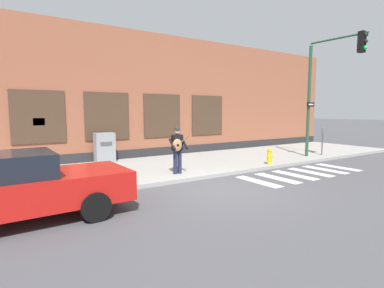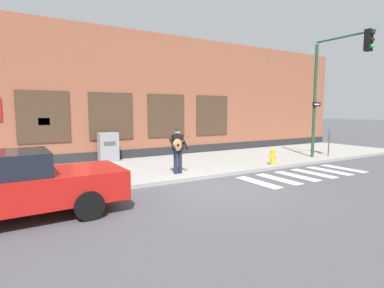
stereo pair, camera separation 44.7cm
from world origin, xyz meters
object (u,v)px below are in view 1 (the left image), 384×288
red_car (17,188)px  busker (177,148)px  utility_box (105,148)px  fire_hydrant (270,156)px  traffic_light (328,77)px  parking_meter (323,137)px

red_car → busker: busker is taller
busker → utility_box: busker is taller
utility_box → busker: bearing=-69.8°
fire_hydrant → red_car: bearing=-170.9°
utility_box → fire_hydrant: bearing=-37.3°
traffic_light → fire_hydrant: size_ratio=8.05×
red_car → busker: (5.12, 1.96, 0.33)m
traffic_light → fire_hydrant: bearing=173.9°
utility_box → traffic_light: bearing=-27.4°
red_car → traffic_light: size_ratio=0.83×
traffic_light → fire_hydrant: 4.89m
traffic_light → parking_meter: 3.15m
busker → utility_box: bearing=110.2°
parking_meter → fire_hydrant: bearing=-174.5°
busker → utility_box: size_ratio=1.29×
red_car → parking_meter: 13.94m
utility_box → fire_hydrant: utility_box is taller
fire_hydrant → utility_box: bearing=142.7°
red_car → traffic_light: bearing=5.2°
busker → utility_box: 4.23m
parking_meter → utility_box: parking_meter is taller
red_car → fire_hydrant: bearing=9.1°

